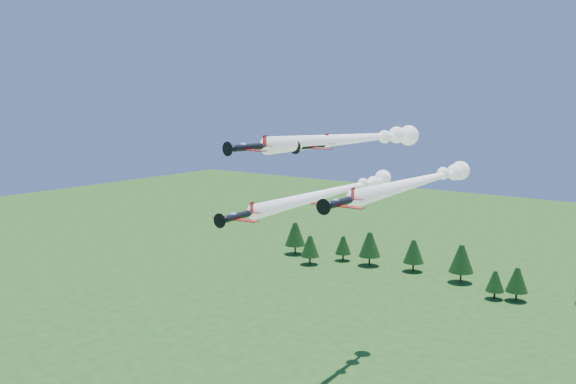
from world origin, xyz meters
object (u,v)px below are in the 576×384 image
Objects in this scene: plane_lead at (360,138)px; plane_right at (425,180)px; plane_slot at (312,145)px; plane_left at (338,191)px.

plane_right is (7.98, 8.63, -7.28)m from plane_lead.
plane_right is at bearing 71.38° from plane_slot.
plane_right reaches higher than plane_left.
plane_right is at bearing 52.35° from plane_lead.
plane_lead is 0.88× the size of plane_right.
plane_right is at bearing -19.93° from plane_left.
plane_lead is 5.62× the size of plane_slot.
plane_lead is 23.23m from plane_left.
plane_right is (21.47, -6.18, 4.48)m from plane_left.
plane_left is 1.15× the size of plane_right.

